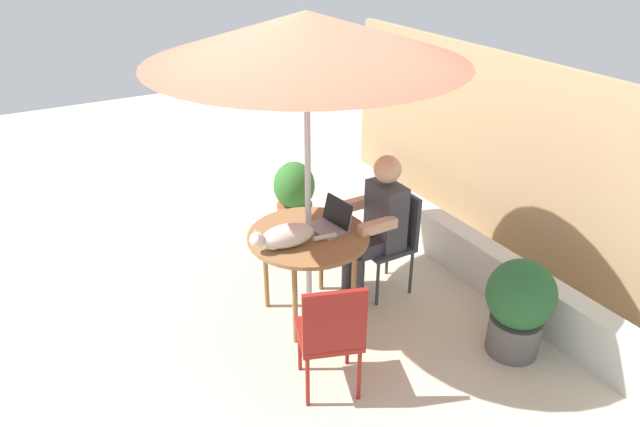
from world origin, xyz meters
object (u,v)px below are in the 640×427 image
cat (284,237)px  patio_table (309,242)px  potted_plant_near_fence (294,196)px  chair_occupied (393,233)px  laptop (332,220)px  person_seated (378,220)px  patio_umbrella (306,37)px  potted_plant_by_chair (519,305)px  chair_empty (331,331)px

cat → patio_table: bearing=107.4°
potted_plant_near_fence → chair_occupied: bearing=12.0°
patio_table → chair_occupied: (0.00, 0.80, -0.15)m
cat → potted_plant_near_fence: (-1.34, 0.76, -0.42)m
laptop → cat: bearing=-79.4°
patio_table → person_seated: 0.64m
patio_umbrella → laptop: (-0.01, 0.21, -1.38)m
patio_umbrella → potted_plant_by_chair: 2.36m
chair_occupied → potted_plant_by_chair: 1.17m
person_seated → potted_plant_by_chair: size_ratio=1.62×
patio_table → patio_umbrella: (0.00, 0.00, 1.51)m
person_seated → potted_plant_near_fence: (-1.26, -0.11, -0.30)m
chair_occupied → potted_plant_near_fence: size_ratio=1.18×
cat → potted_plant_near_fence: cat is taller
chair_occupied → cat: (0.07, -1.03, 0.30)m
potted_plant_by_chair → laptop: bearing=-142.5°
patio_umbrella → potted_plant_near_fence: 2.25m
cat → laptop: bearing=100.6°
patio_table → chair_occupied: 0.81m
cat → potted_plant_by_chair: bearing=51.5°
chair_empty → patio_umbrella: bearing=160.7°
patio_umbrella → chair_empty: (0.83, -0.29, -1.66)m
patio_table → potted_plant_by_chair: potted_plant_by_chair is taller
chair_occupied → chair_empty: 1.37m
potted_plant_by_chair → person_seated: bearing=-158.4°
patio_table → chair_empty: size_ratio=1.04×
patio_table → person_seated: bearing=90.0°
person_seated → cat: person_seated is taller
potted_plant_by_chair → potted_plant_near_fence: bearing=-166.9°
patio_umbrella → laptop: bearing=92.7°
potted_plant_near_fence → laptop: bearing=-14.1°
patio_umbrella → chair_occupied: size_ratio=2.64×
patio_table → potted_plant_by_chair: (1.12, 1.08, -0.25)m
patio_umbrella → potted_plant_near_fence: bearing=157.3°
patio_table → person_seated: size_ratio=0.75×
person_seated → cat: bearing=-85.2°
potted_plant_by_chair → chair_occupied: bearing=-165.6°
potted_plant_near_fence → potted_plant_by_chair: 2.45m
laptop → cat: size_ratio=0.51×
chair_occupied → chair_empty: (0.83, -1.09, 0.00)m
laptop → potted_plant_near_fence: bearing=165.9°
patio_table → laptop: laptop is taller
patio_umbrella → potted_plant_by_chair: bearing=44.0°
chair_occupied → person_seated: person_seated is taller
chair_empty → potted_plant_near_fence: 2.25m
chair_occupied → laptop: size_ratio=2.68×
person_seated → patio_umbrella: bearing=-90.0°
patio_umbrella → potted_plant_by_chair: (1.12, 1.08, -1.76)m
cat → potted_plant_by_chair: cat is taller
patio_table → potted_plant_near_fence: potted_plant_near_fence is taller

